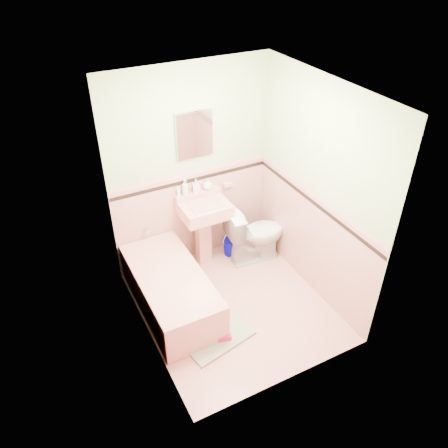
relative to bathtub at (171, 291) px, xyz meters
name	(u,v)px	position (x,y,z in m)	size (l,w,h in m)	color
floor	(234,306)	(0.63, -0.33, -0.23)	(2.20, 2.20, 0.00)	pink
ceiling	(238,92)	(0.63, -0.33, 2.27)	(2.20, 2.20, 0.00)	white
wall_back	(191,170)	(0.63, 0.77, 1.02)	(2.50, 2.50, 0.00)	beige
wall_front	(300,283)	(0.63, -1.43, 1.02)	(2.50, 2.50, 0.00)	beige
wall_left	(139,244)	(-0.37, -0.33, 1.02)	(2.50, 2.50, 0.00)	beige
wall_right	(317,192)	(1.63, -0.33, 1.02)	(2.50, 2.50, 0.00)	beige
wainscot_back	(193,216)	(0.63, 0.76, 0.38)	(2.00, 2.00, 0.00)	#E49F98
wainscot_front	(292,336)	(0.63, -1.42, 0.38)	(2.00, 2.00, 0.00)	#E49F98
wainscot_left	(147,296)	(-0.36, -0.33, 0.38)	(2.20, 2.20, 0.00)	#E49F98
wainscot_right	(309,241)	(1.62, -0.33, 0.38)	(2.20, 2.20, 0.00)	#E49F98
accent_back	(192,180)	(0.63, 0.75, 0.90)	(2.00, 2.00, 0.00)	black
accent_front	(297,293)	(0.63, -1.41, 0.90)	(2.00, 2.00, 0.00)	black
accent_left	(142,255)	(-0.35, -0.33, 0.89)	(2.20, 2.20, 0.00)	black
accent_right	(314,203)	(1.61, -0.33, 0.89)	(2.20, 2.20, 0.00)	black
cap_back	(192,173)	(0.63, 0.75, 0.99)	(2.00, 2.00, 0.00)	pink
cap_front	(298,284)	(0.63, -1.41, 0.99)	(2.00, 2.00, 0.00)	pink
cap_left	(141,246)	(-0.35, -0.33, 1.00)	(2.20, 2.20, 0.00)	pink
cap_right	(315,195)	(1.61, -0.33, 1.00)	(2.20, 2.20, 0.00)	pink
bathtub	(171,291)	(0.00, 0.00, 0.00)	(0.70, 1.50, 0.45)	#DC918B
tub_faucet	(146,229)	(0.00, 0.72, 0.41)	(0.04, 0.04, 0.12)	silver
sink	(205,234)	(0.68, 0.53, 0.23)	(0.58, 0.48, 0.91)	#DC918B
sink_faucet	(199,195)	(0.68, 0.67, 0.72)	(0.02, 0.02, 0.10)	silver
medicine_cabinet	(194,134)	(0.68, 0.74, 1.47)	(0.44, 0.04, 0.55)	white
soap_dish	(228,184)	(1.10, 0.73, 0.72)	(0.12, 0.07, 0.04)	#DC918B
soap_bottle_left	(185,188)	(0.52, 0.71, 0.84)	(0.08, 0.08, 0.21)	#B2B2B2
soap_bottle_mid	(196,186)	(0.66, 0.71, 0.83)	(0.08, 0.08, 0.17)	#B2B2B2
soap_bottle_right	(208,184)	(0.81, 0.71, 0.82)	(0.12, 0.12, 0.15)	#B2B2B2
tube	(179,192)	(0.44, 0.71, 0.80)	(0.04, 0.04, 0.12)	white
toilet	(255,234)	(1.29, 0.34, 0.16)	(0.43, 0.75, 0.76)	white
bucket	(232,246)	(1.06, 0.54, -0.11)	(0.24, 0.24, 0.24)	#0000B5
bath_mat	(216,335)	(0.24, -0.64, -0.21)	(0.73, 0.49, 0.03)	gray
shoe	(224,337)	(0.29, -0.74, -0.17)	(0.15, 0.07, 0.06)	#BF1E59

